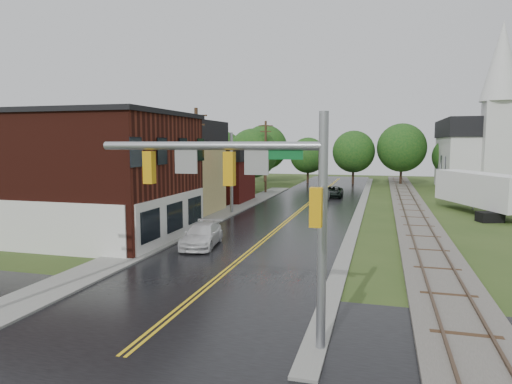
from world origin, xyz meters
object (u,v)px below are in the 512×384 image
at_px(tree_left_a, 55,157).
at_px(pickup_white, 202,235).
at_px(church, 485,146).
at_px(suv_dark, 333,192).
at_px(utility_pole_c, 266,155).
at_px(tree_left_c, 201,158).
at_px(sedan_silver, 321,195).
at_px(brick_building, 78,175).
at_px(traffic_signal_near, 253,187).
at_px(semi_trailer, 480,190).
at_px(utility_pole_b, 197,163).
at_px(tree_left_b, 136,148).
at_px(traffic_signal_far, 255,158).
at_px(tree_left_e, 254,154).

height_order(tree_left_a, pickup_white, tree_left_a).
xyz_separation_m(church, suv_dark, (-18.10, -12.15, -5.21)).
xyz_separation_m(utility_pole_c, tree_left_c, (-7.05, -4.10, -0.21)).
height_order(church, sedan_silver, church).
bearing_deg(brick_building, tree_left_a, 136.87).
bearing_deg(utility_pole_c, traffic_signal_near, -76.26).
bearing_deg(semi_trailer, suv_dark, 146.63).
bearing_deg(semi_trailer, church, 78.47).
distance_m(utility_pole_b, utility_pole_c, 22.00).
xyz_separation_m(tree_left_b, semi_trailer, (33.52, 0.62, -3.54)).
height_order(brick_building, traffic_signal_far, brick_building).
height_order(church, utility_pole_b, church).
distance_m(traffic_signal_near, suv_dark, 39.86).
bearing_deg(church, utility_pole_b, -130.18).
bearing_deg(church, utility_pole_c, -160.03).
bearing_deg(traffic_signal_far, brick_building, -126.92).
bearing_deg(tree_left_c, traffic_signal_far, -51.18).
bearing_deg(tree_left_e, traffic_signal_near, -74.32).
distance_m(brick_building, sedan_silver, 26.63).
bearing_deg(utility_pole_c, traffic_signal_far, -78.91).
bearing_deg(utility_pole_c, sedan_silver, -39.00).
distance_m(utility_pole_c, tree_left_b, 16.42).
xyz_separation_m(brick_building, utility_pole_c, (5.68, 29.00, 0.57)).
xyz_separation_m(traffic_signal_far, tree_left_c, (-10.38, 12.90, -0.46)).
bearing_deg(utility_pole_b, traffic_signal_far, 56.32).
height_order(traffic_signal_near, utility_pole_c, utility_pole_c).
height_order(utility_pole_c, semi_trailer, utility_pole_c).
xyz_separation_m(utility_pole_b, suv_dark, (8.70, 19.59, -4.10)).
relative_size(utility_pole_c, tree_left_c, 1.18).
relative_size(traffic_signal_far, tree_left_b, 0.76).
bearing_deg(semi_trailer, tree_left_a, -163.36).
height_order(traffic_signal_near, pickup_white, traffic_signal_near).
bearing_deg(tree_left_e, utility_pole_b, -85.10).
height_order(utility_pole_b, tree_left_a, utility_pole_b).
bearing_deg(traffic_signal_far, semi_trailer, 16.08).
distance_m(utility_pole_b, sedan_silver, 18.00).
relative_size(tree_left_c, tree_left_e, 0.94).
relative_size(traffic_signal_near, utility_pole_c, 0.82).
height_order(brick_building, suv_dark, brick_building).
bearing_deg(semi_trailer, traffic_signal_near, -111.79).
distance_m(sedan_silver, semi_trailer, 15.68).
distance_m(utility_pole_c, semi_trailer, 25.36).
distance_m(traffic_signal_far, suv_dark, 16.14).
xyz_separation_m(church, pickup_white, (-23.20, -39.60, -5.15)).
height_order(sedan_silver, pickup_white, pickup_white).
height_order(brick_building, sedan_silver, brick_building).
bearing_deg(tree_left_a, brick_building, -43.13).
bearing_deg(church, tree_left_b, -150.01).
height_order(brick_building, traffic_signal_near, brick_building).
distance_m(traffic_signal_near, sedan_silver, 36.07).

